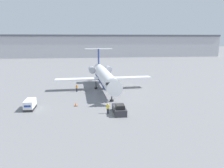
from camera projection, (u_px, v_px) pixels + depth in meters
ground_plane at (118, 113)px, 38.28m from camera, size 600.00×600.00×0.00m
terminal_building at (93, 46)px, 153.28m from camera, size 180.00×16.80×15.31m
airplane_main at (104, 76)px, 55.91m from camera, size 24.77×29.13×9.86m
pushback_tug at (119, 110)px, 38.24m from camera, size 2.03×4.68×1.86m
luggage_cart at (30, 105)px, 40.39m from camera, size 1.64×3.67×1.82m
worker_near_tug at (108, 108)px, 38.08m from camera, size 0.40×0.26×1.87m
worker_by_wing at (77, 88)px, 53.69m from camera, size 0.40×0.26×1.86m
traffic_cone_left at (76, 104)px, 42.33m from camera, size 0.54×0.54×0.80m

